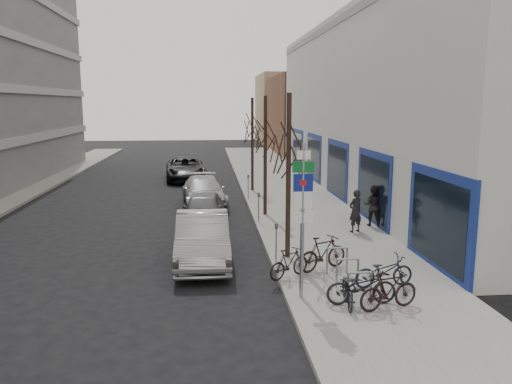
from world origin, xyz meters
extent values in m
plane|color=black|center=(0.00, 0.00, 0.00)|extent=(120.00, 120.00, 0.00)
cube|color=slate|center=(4.50, 10.00, 0.07)|extent=(5.00, 70.00, 0.15)
cube|color=#B7B7B2|center=(17.00, 16.00, 5.00)|extent=(20.00, 32.00, 10.00)
cube|color=brown|center=(13.00, 40.00, 4.00)|extent=(12.00, 14.00, 8.00)
cube|color=#937A5B|center=(13.50, 55.00, 4.50)|extent=(13.00, 12.00, 9.00)
cylinder|color=gray|center=(2.40, 0.00, 2.10)|extent=(0.10, 0.10, 4.20)
cube|color=white|center=(2.40, -0.03, 3.90)|extent=(0.35, 0.03, 0.22)
cube|color=#0C5926|center=(2.40, -0.03, 3.60)|extent=(0.55, 0.03, 0.28)
cube|color=navy|center=(2.40, -0.03, 3.20)|extent=(0.50, 0.03, 0.45)
cube|color=maroon|center=(2.40, -0.04, 3.20)|extent=(0.18, 0.02, 0.14)
cube|color=white|center=(2.40, -0.03, 2.75)|extent=(0.45, 0.03, 0.45)
cube|color=white|center=(2.40, -0.03, 2.30)|extent=(0.55, 0.03, 0.28)
cylinder|color=gray|center=(3.50, -0.50, 0.55)|extent=(0.06, 0.06, 0.80)
cylinder|color=gray|center=(4.10, -0.50, 0.55)|extent=(0.06, 0.06, 0.80)
cylinder|color=gray|center=(3.80, -0.50, 0.95)|extent=(0.60, 0.06, 0.06)
cylinder|color=gray|center=(3.50, 0.60, 0.55)|extent=(0.06, 0.06, 0.80)
cylinder|color=gray|center=(4.10, 0.60, 0.55)|extent=(0.06, 0.06, 0.80)
cylinder|color=gray|center=(3.80, 0.60, 0.95)|extent=(0.60, 0.06, 0.06)
cylinder|color=gray|center=(3.50, 1.70, 0.55)|extent=(0.06, 0.06, 0.80)
cylinder|color=gray|center=(4.10, 1.70, 0.55)|extent=(0.06, 0.06, 0.80)
cylinder|color=gray|center=(3.80, 1.70, 0.95)|extent=(0.60, 0.06, 0.06)
cylinder|color=black|center=(2.60, 3.50, 2.75)|extent=(0.16, 0.16, 5.50)
cylinder|color=black|center=(2.60, 10.00, 2.75)|extent=(0.16, 0.16, 5.50)
cylinder|color=black|center=(2.60, 16.50, 2.75)|extent=(0.16, 0.16, 5.50)
cylinder|color=gray|center=(2.15, 3.00, 0.70)|extent=(0.05, 0.05, 1.10)
cube|color=#3F3F44|center=(2.15, 3.00, 1.33)|extent=(0.10, 0.08, 0.18)
cylinder|color=gray|center=(2.15, 8.50, 0.70)|extent=(0.05, 0.05, 1.10)
cube|color=#3F3F44|center=(2.15, 8.50, 1.33)|extent=(0.10, 0.08, 0.18)
cylinder|color=gray|center=(2.15, 14.00, 0.70)|extent=(0.05, 0.05, 1.10)
cube|color=#3F3F44|center=(2.15, 14.00, 1.33)|extent=(0.10, 0.08, 0.18)
imported|color=black|center=(3.48, -0.57, 0.62)|extent=(0.66, 1.60, 0.95)
imported|color=black|center=(4.39, -0.98, 0.65)|extent=(1.72, 0.91, 1.00)
imported|color=black|center=(4.81, 0.53, 0.67)|extent=(1.77, 0.75, 1.05)
imported|color=black|center=(2.32, 1.50, 0.60)|extent=(1.48, 1.18, 0.90)
imported|color=black|center=(3.82, -0.60, 0.70)|extent=(1.79, 0.57, 1.09)
imported|color=black|center=(3.46, 2.08, 0.69)|extent=(1.84, 1.28, 1.09)
imported|color=#96979B|center=(-0.20, 3.69, 0.80)|extent=(1.75, 4.89, 1.60)
imported|color=#545359|center=(-0.20, 8.79, 0.71)|extent=(1.94, 4.24, 1.41)
imported|color=#939498|center=(-0.20, 12.89, 0.73)|extent=(2.54, 5.24, 1.47)
imported|color=black|center=(-1.51, 21.80, 0.78)|extent=(3.01, 5.78, 1.56)
imported|color=black|center=(5.77, 6.46, 1.00)|extent=(0.73, 0.64, 1.69)
imported|color=black|center=(6.80, 7.39, 1.02)|extent=(0.77, 0.70, 1.74)
camera|label=1|loc=(0.02, -12.23, 5.16)|focal=35.00mm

